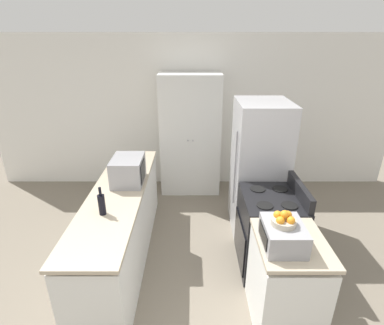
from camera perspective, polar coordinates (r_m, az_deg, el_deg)
name	(u,v)px	position (r m, az deg, el deg)	size (l,w,h in m)	color
wall_back	(192,114)	(5.26, -0.03, 9.27)	(7.00, 0.06, 2.60)	white
counter_left	(121,226)	(3.78, -13.42, -11.63)	(0.60, 2.53, 0.92)	silver
counter_right	(285,283)	(3.11, 17.30, -21.05)	(0.60, 0.72, 0.92)	silver
pantry_cabinet	(190,135)	(5.04, -0.42, 5.20)	(0.99, 0.54, 2.01)	silver
stove	(268,231)	(3.66, 14.31, -12.58)	(0.66, 0.76, 1.08)	black
refrigerator	(258,168)	(4.13, 12.47, -1.05)	(0.69, 0.79, 1.81)	#B7B7BC
microwave	(128,170)	(3.64, -12.15, -1.45)	(0.36, 0.46, 0.31)	#939399
wine_bottle	(101,204)	(3.09, -16.91, -7.59)	(0.07, 0.07, 0.30)	black
toaster_oven	(282,235)	(2.68, 16.84, -13.08)	(0.34, 0.40, 0.21)	#939399
fruit_bowl	(283,220)	(2.60, 17.00, -10.36)	(0.21, 0.21, 0.13)	#B2A893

